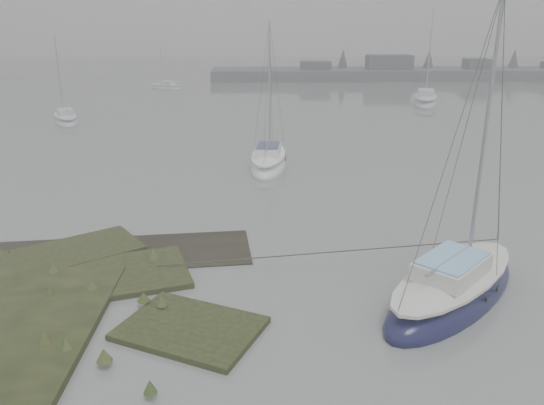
{
  "coord_description": "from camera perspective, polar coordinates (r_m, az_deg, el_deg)",
  "views": [
    {
      "loc": [
        2.35,
        -12.58,
        7.72
      ],
      "look_at": [
        2.76,
        4.59,
        1.8
      ],
      "focal_mm": 35.0,
      "sensor_mm": 36.0,
      "label": 1
    }
  ],
  "objects": [
    {
      "name": "sailboat_main",
      "position": [
        16.44,
        18.85,
        -8.96
      ],
      "size": [
        6.22,
        6.23,
        9.35
      ],
      "rotation": [
        0.0,
        0.0,
        -0.78
      ],
      "color": "#121338",
      "rests_on": "ground"
    },
    {
      "name": "sailboat_far_c",
      "position": [
        65.31,
        -11.28,
        12.04
      ],
      "size": [
        4.45,
        3.32,
        6.07
      ],
      "rotation": [
        0.0,
        0.0,
        1.07
      ],
      "color": "#AFB4B8",
      "rests_on": "ground"
    },
    {
      "name": "far_shoreline",
      "position": [
        78.7,
        17.23,
        13.19
      ],
      "size": [
        60.0,
        8.0,
        4.15
      ],
      "color": "#4C4F51",
      "rests_on": "ground"
    },
    {
      "name": "sailboat_white",
      "position": [
        29.48,
        -0.37,
        4.36
      ],
      "size": [
        2.54,
        6.06,
        8.32
      ],
      "rotation": [
        0.0,
        0.0,
        -0.1
      ],
      "color": "white",
      "rests_on": "ground"
    },
    {
      "name": "sailboat_far_a",
      "position": [
        45.56,
        -21.29,
        8.27
      ],
      "size": [
        3.76,
        5.42,
        7.32
      ],
      "rotation": [
        0.0,
        0.0,
        0.44
      ],
      "color": "silver",
      "rests_on": "ground"
    },
    {
      "name": "ground",
      "position": [
        43.34,
        -4.51,
        8.7
      ],
      "size": [
        160.0,
        160.0,
        0.0
      ],
      "primitive_type": "plane",
      "color": "slate",
      "rests_on": "ground"
    },
    {
      "name": "sailboat_far_b",
      "position": [
        53.98,
        16.15,
        10.38
      ],
      "size": [
        4.02,
        7.08,
        9.5
      ],
      "rotation": [
        0.0,
        0.0,
        -0.29
      ],
      "color": "#ADB1B7",
      "rests_on": "ground"
    }
  ]
}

